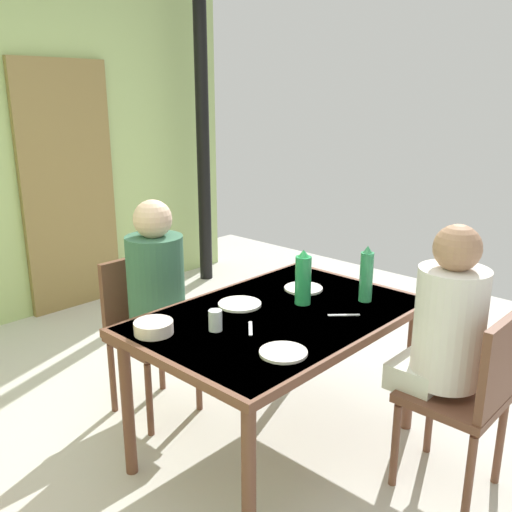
{
  "coord_description": "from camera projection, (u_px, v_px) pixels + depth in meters",
  "views": [
    {
      "loc": [
        -1.71,
        -1.83,
        1.73
      ],
      "look_at": [
        0.15,
        -0.09,
        0.99
      ],
      "focal_mm": 39.01,
      "sensor_mm": 36.0,
      "label": 1
    }
  ],
  "objects": [
    {
      "name": "water_bottle_green_far",
      "position": [
        366.0,
        275.0,
        2.74
      ],
      "size": [
        0.07,
        0.07,
        0.28
      ],
      "color": "#33975D",
      "rests_on": "dining_table"
    },
    {
      "name": "chair_far_diner",
      "position": [
        145.0,
        325.0,
        3.08
      ],
      "size": [
        0.4,
        0.4,
        0.87
      ],
      "rotation": [
        0.0,
        0.0,
        3.14
      ],
      "color": "brown",
      "rests_on": "ground_plane"
    },
    {
      "name": "dinner_plate_near_left",
      "position": [
        303.0,
        288.0,
        2.94
      ],
      "size": [
        0.2,
        0.2,
        0.01
      ],
      "primitive_type": "cylinder",
      "color": "white",
      "rests_on": "dining_table"
    },
    {
      "name": "serving_bowl_center",
      "position": [
        154.0,
        328.0,
        2.39
      ],
      "size": [
        0.17,
        0.17,
        0.05
      ],
      "primitive_type": "cylinder",
      "color": "#F4DDD2",
      "rests_on": "dining_table"
    },
    {
      "name": "ground_plane",
      "position": [
        223.0,
        441.0,
        2.88
      ],
      "size": [
        6.27,
        6.27,
        0.0
      ],
      "primitive_type": "plane",
      "color": "beige"
    },
    {
      "name": "dinner_plate_far_center",
      "position": [
        283.0,
        352.0,
        2.21
      ],
      "size": [
        0.19,
        0.19,
        0.01
      ],
      "primitive_type": "cylinder",
      "color": "white",
      "rests_on": "dining_table"
    },
    {
      "name": "door_wooden",
      "position": [
        69.0,
        188.0,
        4.5
      ],
      "size": [
        0.8,
        0.05,
        2.0
      ],
      "primitive_type": "cube",
      "color": "olive",
      "rests_on": "ground_plane"
    },
    {
      "name": "dining_table",
      "position": [
        279.0,
        327.0,
        2.64
      ],
      "size": [
        1.37,
        0.91,
        0.74
      ],
      "color": "brown",
      "rests_on": "ground_plane"
    },
    {
      "name": "person_far_diner",
      "position": [
        158.0,
        283.0,
        2.91
      ],
      "size": [
        0.3,
        0.37,
        0.77
      ],
      "rotation": [
        0.0,
        0.0,
        3.14
      ],
      "color": "#2F6B4C",
      "rests_on": "ground_plane"
    },
    {
      "name": "drinking_glass_by_near_diner",
      "position": [
        215.0,
        320.0,
        2.42
      ],
      "size": [
        0.06,
        0.06,
        0.09
      ],
      "primitive_type": "cylinder",
      "color": "silver",
      "rests_on": "dining_table"
    },
    {
      "name": "stove_pipe_column",
      "position": [
        203.0,
        137.0,
        5.08
      ],
      "size": [
        0.12,
        0.12,
        2.71
      ],
      "primitive_type": "cylinder",
      "color": "black",
      "rests_on": "ground_plane"
    },
    {
      "name": "water_bottle_green_near",
      "position": [
        303.0,
        279.0,
        2.7
      ],
      "size": [
        0.08,
        0.08,
        0.28
      ],
      "color": "#299D55",
      "rests_on": "dining_table"
    },
    {
      "name": "chair_near_diner",
      "position": [
        470.0,
        392.0,
        2.39
      ],
      "size": [
        0.4,
        0.4,
        0.87
      ],
      "color": "brown",
      "rests_on": "ground_plane"
    },
    {
      "name": "cutlery_fork_near",
      "position": [
        250.0,
        328.0,
        2.44
      ],
      "size": [
        0.12,
        0.12,
        0.0
      ],
      "primitive_type": "cube",
      "rotation": [
        0.0,
        0.0,
        0.77
      ],
      "color": "silver",
      "rests_on": "dining_table"
    },
    {
      "name": "dinner_plate_near_right",
      "position": [
        240.0,
        304.0,
        2.72
      ],
      "size": [
        0.21,
        0.21,
        0.01
      ],
      "primitive_type": "cylinder",
      "color": "white",
      "rests_on": "dining_table"
    },
    {
      "name": "cutlery_knife_near",
      "position": [
        344.0,
        315.0,
        2.59
      ],
      "size": [
        0.12,
        0.12,
        0.0
      ],
      "primitive_type": "cube",
      "rotation": [
        0.0,
        0.0,
        2.36
      ],
      "color": "silver",
      "rests_on": "dining_table"
    },
    {
      "name": "person_near_diner",
      "position": [
        446.0,
        323.0,
        2.4
      ],
      "size": [
        0.3,
        0.37,
        0.77
      ],
      "color": "silver",
      "rests_on": "ground_plane"
    }
  ]
}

